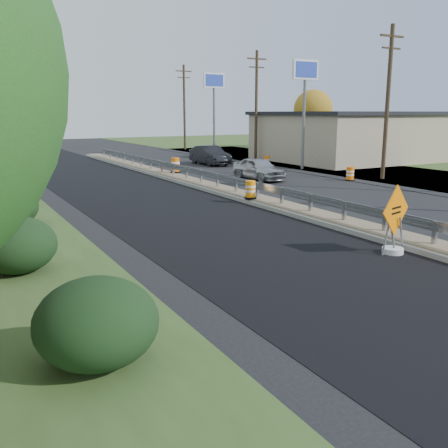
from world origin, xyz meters
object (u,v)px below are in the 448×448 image
barrel_median_mid (251,190)px  barrel_shoulder_near (350,174)px  car_silver (259,169)px  car_dark_mid (210,155)px  caution_sign (394,236)px  barrel_shoulder_mid (267,162)px  barrel_median_far (175,166)px

barrel_median_mid → barrel_shoulder_near: bearing=21.1°
car_silver → car_dark_mid: car_dark_mid is taller
caution_sign → barrel_shoulder_near: (10.55, 13.11, -0.12)m
car_silver → barrel_shoulder_mid: bearing=50.1°
barrel_median_mid → barrel_shoulder_near: (9.75, 3.76, -0.22)m
caution_sign → barrel_shoulder_mid: (10.55, 22.44, -0.13)m
barrel_median_mid → car_silver: size_ratio=0.20×
caution_sign → barrel_shoulder_mid: size_ratio=2.50×
barrel_median_mid → car_dark_mid: bearing=68.4°
barrel_median_mid → car_dark_mid: car_dark_mid is taller
barrel_median_far → car_dark_mid: size_ratio=0.21×
barrel_median_far → car_silver: size_ratio=0.24×
car_dark_mid → barrel_shoulder_near: bearing=-76.7°
barrel_shoulder_near → barrel_shoulder_mid: size_ratio=1.02×
barrel_median_mid → barrel_shoulder_mid: barrel_median_mid is taller
caution_sign → barrel_median_far: 20.60m
barrel_shoulder_mid → barrel_shoulder_near: bearing=-90.0°
barrel_median_far → barrel_shoulder_mid: bearing=12.5°
barrel_shoulder_near → car_dark_mid: size_ratio=0.18×
barrel_median_mid → car_silver: car_silver is taller
barrel_median_far → car_dark_mid: 7.88m
barrel_median_far → barrel_shoulder_mid: (8.65, 1.92, -0.31)m
caution_sign → barrel_shoulder_mid: bearing=49.6°
barrel_shoulder_near → car_dark_mid: (-3.10, 13.00, 0.36)m
barrel_median_mid → barrel_shoulder_mid: 16.32m
barrel_shoulder_near → barrel_shoulder_mid: barrel_shoulder_near is taller
caution_sign → barrel_median_mid: caution_sign is taller
barrel_shoulder_near → barrel_shoulder_mid: bearing=90.0°
caution_sign → car_silver: 17.28m
car_silver → barrel_median_far: bearing=130.5°
barrel_shoulder_near → barrel_median_far: bearing=139.5°
barrel_median_far → car_silver: car_silver is taller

